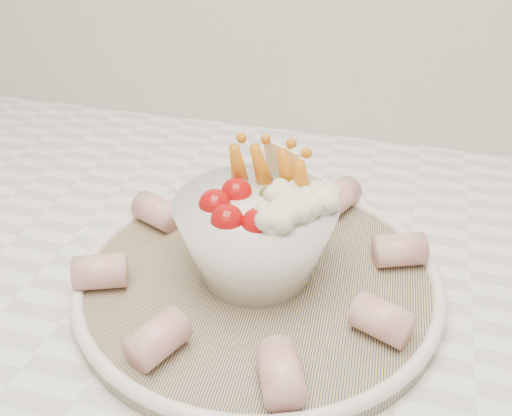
# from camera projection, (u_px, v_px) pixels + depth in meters

# --- Properties ---
(serving_platter) EXTENTS (0.35, 0.35, 0.02)m
(serving_platter) POSITION_uv_depth(u_px,v_px,m) (258.00, 277.00, 0.52)
(serving_platter) COLOR navy
(serving_platter) RESTS_ON kitchen_counter
(veggie_bowl) EXTENTS (0.14, 0.14, 0.11)m
(veggie_bowl) POSITION_uv_depth(u_px,v_px,m) (258.00, 232.00, 0.50)
(veggie_bowl) COLOR white
(veggie_bowl) RESTS_ON serving_platter
(cured_meat_rolls) EXTENTS (0.30, 0.30, 0.03)m
(cured_meat_rolls) POSITION_uv_depth(u_px,v_px,m) (258.00, 259.00, 0.51)
(cured_meat_rolls) COLOR #C15861
(cured_meat_rolls) RESTS_ON serving_platter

